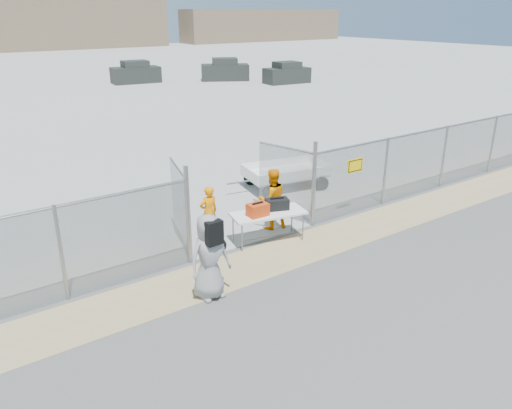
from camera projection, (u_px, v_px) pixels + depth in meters
ground at (303, 272)px, 12.02m from camera, size 160.00×160.00×0.00m
dirt_strip at (278, 256)px, 12.79m from camera, size 44.00×1.60×0.01m
chain_link_fence at (256, 204)px, 13.15m from camera, size 40.00×0.20×2.20m
folding_table at (268, 227)px, 13.46m from camera, size 2.12×1.23×0.85m
orange_bag at (258, 210)px, 13.03m from camera, size 0.54×0.37×0.33m
black_duffel at (277, 204)px, 13.47m from camera, size 0.70×0.55×0.30m
security_worker_left at (209, 212)px, 13.57m from camera, size 0.55×0.36×1.49m
security_worker_right at (272, 199)px, 14.13m from camera, size 0.97×0.81×1.78m
visitor at (209, 257)px, 10.65m from camera, size 0.97×0.65×1.94m
utility_trailer at (286, 175)px, 17.57m from camera, size 3.93×2.50×0.89m
parked_vehicle_near at (136, 72)px, 42.60m from camera, size 4.20×2.26×1.82m
parked_vehicle_mid at (225, 70)px, 44.21m from camera, size 4.55×3.62×1.88m
parked_vehicle_far at (287, 73)px, 42.44m from camera, size 4.04×2.13×1.76m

